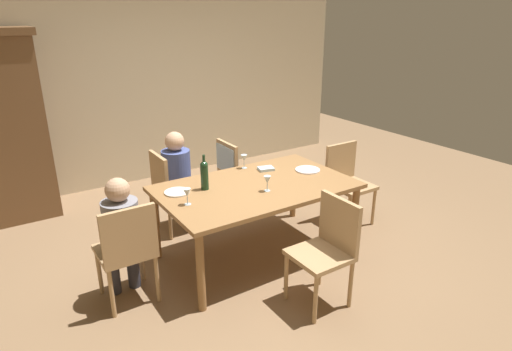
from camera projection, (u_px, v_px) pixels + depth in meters
The scene contains 17 objects.
ground_plane at pixel (256, 254), 4.42m from camera, with size 10.00×10.00×0.00m, color #846647.
rear_room_partition at pixel (149, 86), 6.12m from camera, with size 6.40×0.12×2.70m, color beige.
dining_table at pixel (256, 192), 4.18m from camera, with size 1.86×1.14×0.76m.
chair_far_left at pixel (170, 187), 4.72m from camera, with size 0.44×0.44×0.92m.
chair_left_end at pixel (127, 247), 3.50m from camera, with size 0.44×0.44×0.92m.
chair_near at pixel (328, 244), 3.54m from camera, with size 0.44×0.44×0.92m.
chair_right_end at pixel (347, 178), 4.98m from camera, with size 0.44×0.44×0.92m.
chair_far_right at pixel (233, 168), 5.11m from camera, with size 0.46×0.44×0.92m.
person_woman_host at pixel (179, 174), 4.73m from camera, with size 0.36×0.31×1.14m.
person_man_bearded at pixel (122, 230), 3.55m from camera, with size 0.29×0.34×1.11m.
wine_bottle_tall_green at pixel (204, 174), 4.01m from camera, with size 0.07×0.07×0.34m.
wine_glass_near_left at pixel (187, 193), 3.70m from camera, with size 0.07×0.07×0.15m.
wine_glass_centre at pixel (267, 180), 3.99m from camera, with size 0.07×0.07×0.15m.
wine_glass_near_right at pixel (244, 159), 4.58m from camera, with size 0.07×0.07×0.15m.
dinner_plate_host at pixel (177, 192), 3.98m from camera, with size 0.24×0.24×0.01m, color silver.
dinner_plate_guest_left at pixel (308, 170), 4.54m from camera, with size 0.26×0.26×0.01m, color white.
folded_napkin at pixel (266, 169), 4.55m from camera, with size 0.16×0.12×0.03m, color #ADC6D6.
Camera 1 is at (-2.11, -3.23, 2.31)m, focal length 30.22 mm.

